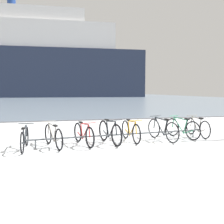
% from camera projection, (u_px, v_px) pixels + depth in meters
% --- Properties ---
extents(ground, '(80.00, 132.00, 0.08)m').
position_uv_depth(ground, '(68.00, 98.00, 57.14)').
color(ground, silver).
extents(bike_rack, '(6.30, 0.74, 0.31)m').
position_uv_depth(bike_rack, '(123.00, 135.00, 8.16)').
color(bike_rack, '#4C5156').
rests_on(bike_rack, ground).
extents(bicycle_0, '(0.46, 1.64, 0.74)m').
position_uv_depth(bicycle_0, '(25.00, 138.00, 7.18)').
color(bicycle_0, black).
rests_on(bicycle_0, ground).
extents(bicycle_1, '(0.68, 1.64, 0.78)m').
position_uv_depth(bicycle_1, '(53.00, 136.00, 7.50)').
color(bicycle_1, black).
rests_on(bicycle_1, ground).
extents(bicycle_2, '(0.62, 1.67, 0.78)m').
position_uv_depth(bicycle_2, '(84.00, 134.00, 7.80)').
color(bicycle_2, black).
rests_on(bicycle_2, ground).
extents(bicycle_3, '(0.57, 1.70, 0.84)m').
position_uv_depth(bicycle_3, '(110.00, 132.00, 8.00)').
color(bicycle_3, black).
rests_on(bicycle_3, ground).
extents(bicycle_4, '(0.46, 1.69, 0.79)m').
position_uv_depth(bicycle_4, '(131.00, 131.00, 8.37)').
color(bicycle_4, black).
rests_on(bicycle_4, ground).
extents(bicycle_5, '(0.56, 1.71, 0.84)m').
position_uv_depth(bicycle_5, '(162.00, 130.00, 8.53)').
color(bicycle_5, black).
rests_on(bicycle_5, ground).
extents(bicycle_6, '(0.66, 1.60, 0.81)m').
position_uv_depth(bicycle_6, '(182.00, 128.00, 8.95)').
color(bicycle_6, black).
rests_on(bicycle_6, ground).
extents(bicycle_7, '(0.46, 1.65, 0.80)m').
position_uv_depth(bicycle_7, '(197.00, 127.00, 9.24)').
color(bicycle_7, black).
rests_on(bicycle_7, ground).
extents(ferry_ship, '(54.43, 13.60, 29.04)m').
position_uv_depth(ferry_ship, '(43.00, 61.00, 65.71)').
color(ferry_ship, '#232D47').
rests_on(ferry_ship, ground).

